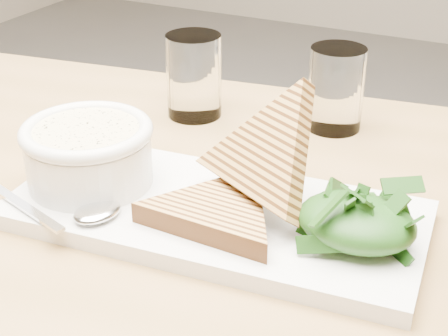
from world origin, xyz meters
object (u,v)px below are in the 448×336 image
at_px(table_top, 176,244).
at_px(glass_far, 336,89).
at_px(platter, 215,214).
at_px(glass_near, 194,76).
at_px(soup_bowl, 89,160).

relative_size(table_top, glass_far, 11.32).
distance_m(platter, glass_near, 0.27).
bearing_deg(glass_far, glass_near, -166.35).
relative_size(soup_bowl, glass_far, 1.22).
relative_size(platter, glass_far, 3.86).
distance_m(table_top, glass_far, 0.30).
height_order(table_top, glass_far, glass_far).
distance_m(platter, glass_far, 0.27).
xyz_separation_m(glass_near, glass_far, (0.18, 0.04, -0.00)).
height_order(table_top, platter, platter).
bearing_deg(table_top, soup_bowl, 172.71).
height_order(platter, soup_bowl, soup_bowl).
bearing_deg(platter, table_top, -138.92).
bearing_deg(soup_bowl, table_top, -7.29).
bearing_deg(glass_near, soup_bowl, -88.51).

